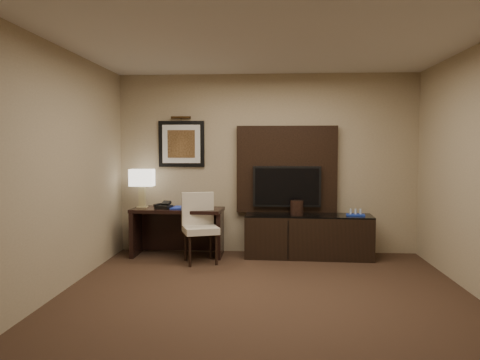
# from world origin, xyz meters

# --- Properties ---
(floor) EXTENTS (4.50, 5.00, 0.01)m
(floor) POSITION_xyz_m (0.00, 0.00, -0.01)
(floor) COLOR #342117
(floor) RESTS_ON ground
(ceiling) EXTENTS (4.50, 5.00, 0.01)m
(ceiling) POSITION_xyz_m (0.00, 0.00, 2.70)
(ceiling) COLOR silver
(ceiling) RESTS_ON wall_back
(wall_back) EXTENTS (4.50, 0.01, 2.70)m
(wall_back) POSITION_xyz_m (0.00, 2.50, 1.35)
(wall_back) COLOR tan
(wall_back) RESTS_ON floor
(wall_front) EXTENTS (4.50, 0.01, 2.70)m
(wall_front) POSITION_xyz_m (0.00, -2.50, 1.35)
(wall_front) COLOR tan
(wall_front) RESTS_ON floor
(wall_left) EXTENTS (0.01, 5.00, 2.70)m
(wall_left) POSITION_xyz_m (-2.25, 0.00, 1.35)
(wall_left) COLOR tan
(wall_left) RESTS_ON floor
(desk) EXTENTS (1.35, 0.65, 0.71)m
(desk) POSITION_xyz_m (-1.30, 2.15, 0.35)
(desk) COLOR black
(desk) RESTS_ON floor
(credenza) EXTENTS (1.84, 0.59, 0.63)m
(credenza) POSITION_xyz_m (0.61, 2.15, 0.31)
(credenza) COLOR black
(credenza) RESTS_ON floor
(tv_wall_panel) EXTENTS (1.50, 0.12, 1.30)m
(tv_wall_panel) POSITION_xyz_m (0.30, 2.44, 1.27)
(tv_wall_panel) COLOR black
(tv_wall_panel) RESTS_ON wall_back
(tv) EXTENTS (1.00, 0.08, 0.60)m
(tv) POSITION_xyz_m (0.30, 2.34, 1.02)
(tv) COLOR black
(tv) RESTS_ON tv_wall_panel
(artwork) EXTENTS (0.70, 0.04, 0.70)m
(artwork) POSITION_xyz_m (-1.30, 2.48, 1.65)
(artwork) COLOR black
(artwork) RESTS_ON wall_back
(picture_light) EXTENTS (0.04, 0.04, 0.30)m
(picture_light) POSITION_xyz_m (-1.30, 2.44, 2.05)
(picture_light) COLOR #432C15
(picture_light) RESTS_ON wall_back
(desk_chair) EXTENTS (0.60, 0.65, 0.95)m
(desk_chair) POSITION_xyz_m (-0.91, 1.74, 0.47)
(desk_chair) COLOR beige
(desk_chair) RESTS_ON floor
(table_lamp) EXTENTS (0.34, 0.20, 0.55)m
(table_lamp) POSITION_xyz_m (-1.85, 2.21, 0.98)
(table_lamp) COLOR tan
(table_lamp) RESTS_ON desk
(desk_phone) EXTENTS (0.25, 0.24, 0.11)m
(desk_phone) POSITION_xyz_m (-1.50, 2.09, 0.76)
(desk_phone) COLOR black
(desk_phone) RESTS_ON desk
(blue_folder) EXTENTS (0.27, 0.34, 0.02)m
(blue_folder) POSITION_xyz_m (-1.25, 2.13, 0.72)
(blue_folder) COLOR #1C33B6
(blue_folder) RESTS_ON desk
(book) EXTENTS (0.18, 0.04, 0.24)m
(book) POSITION_xyz_m (-1.19, 2.15, 0.83)
(book) COLOR #B3AF8C
(book) RESTS_ON desk
(water_bottle) EXTENTS (0.06, 0.06, 0.18)m
(water_bottle) POSITION_xyz_m (-0.90, 2.16, 0.80)
(water_bottle) COLOR silver
(water_bottle) RESTS_ON desk
(ice_bucket) EXTENTS (0.23, 0.23, 0.21)m
(ice_bucket) POSITION_xyz_m (0.44, 2.11, 0.73)
(ice_bucket) COLOR black
(ice_bucket) RESTS_ON credenza
(minibar_tray) EXTENTS (0.27, 0.18, 0.09)m
(minibar_tray) POSITION_xyz_m (1.27, 2.11, 0.67)
(minibar_tray) COLOR #1A36AE
(minibar_tray) RESTS_ON credenza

